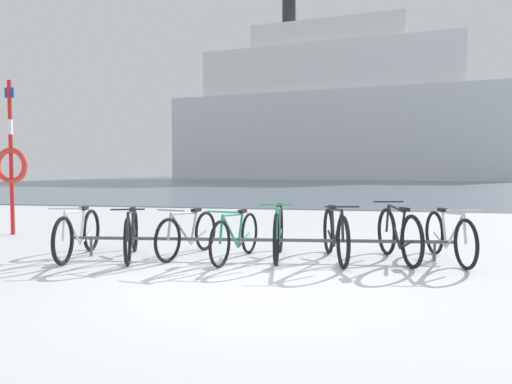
{
  "coord_description": "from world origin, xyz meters",
  "views": [
    {
      "loc": [
        1.14,
        -4.85,
        1.3
      ],
      "look_at": [
        -0.4,
        3.24,
        0.9
      ],
      "focal_mm": 31.14,
      "sensor_mm": 36.0,
      "label": 1
    }
  ],
  "objects_px": {
    "bicycle_4": "(279,233)",
    "ferry_ship": "(334,116)",
    "bicycle_0": "(78,234)",
    "bicycle_6": "(398,235)",
    "bicycle_1": "(131,235)",
    "bicycle_3": "(236,237)",
    "bicycle_7": "(449,237)",
    "bicycle_2": "(188,234)",
    "bicycle_5": "(335,235)",
    "rescue_post": "(11,162)"
  },
  "relations": [
    {
      "from": "bicycle_2",
      "to": "bicycle_7",
      "type": "bearing_deg",
      "value": 4.61
    },
    {
      "from": "bicycle_7",
      "to": "ferry_ship",
      "type": "bearing_deg",
      "value": 92.45
    },
    {
      "from": "rescue_post",
      "to": "bicycle_6",
      "type": "bearing_deg",
      "value": -9.97
    },
    {
      "from": "ferry_ship",
      "to": "rescue_post",
      "type": "bearing_deg",
      "value": -95.24
    },
    {
      "from": "bicycle_0",
      "to": "rescue_post",
      "type": "bearing_deg",
      "value": 144.54
    },
    {
      "from": "bicycle_2",
      "to": "bicycle_3",
      "type": "bearing_deg",
      "value": -11.76
    },
    {
      "from": "bicycle_1",
      "to": "bicycle_2",
      "type": "bearing_deg",
      "value": 21.88
    },
    {
      "from": "bicycle_7",
      "to": "bicycle_0",
      "type": "bearing_deg",
      "value": -172.19
    },
    {
      "from": "bicycle_6",
      "to": "bicycle_7",
      "type": "distance_m",
      "value": 0.72
    },
    {
      "from": "rescue_post",
      "to": "bicycle_5",
      "type": "bearing_deg",
      "value": -12.4
    },
    {
      "from": "bicycle_3",
      "to": "bicycle_7",
      "type": "bearing_deg",
      "value": 8.86
    },
    {
      "from": "bicycle_1",
      "to": "rescue_post",
      "type": "xyz_separation_m",
      "value": [
        -3.5,
        1.81,
        1.13
      ]
    },
    {
      "from": "bicycle_6",
      "to": "bicycle_7",
      "type": "xyz_separation_m",
      "value": [
        0.71,
        0.11,
        -0.02
      ]
    },
    {
      "from": "bicycle_4",
      "to": "ferry_ship",
      "type": "xyz_separation_m",
      "value": [
        -0.17,
        61.08,
        9.07
      ]
    },
    {
      "from": "bicycle_0",
      "to": "bicycle_4",
      "type": "distance_m",
      "value": 2.99
    },
    {
      "from": "bicycle_6",
      "to": "bicycle_1",
      "type": "bearing_deg",
      "value": -172.49
    },
    {
      "from": "bicycle_3",
      "to": "bicycle_7",
      "type": "height_order",
      "value": "bicycle_7"
    },
    {
      "from": "bicycle_7",
      "to": "ferry_ship",
      "type": "xyz_separation_m",
      "value": [
        -2.6,
        60.86,
        9.09
      ]
    },
    {
      "from": "bicycle_7",
      "to": "bicycle_1",
      "type": "bearing_deg",
      "value": -172.33
    },
    {
      "from": "rescue_post",
      "to": "bicycle_1",
      "type": "bearing_deg",
      "value": -27.28
    },
    {
      "from": "bicycle_3",
      "to": "bicycle_4",
      "type": "distance_m",
      "value": 0.64
    },
    {
      "from": "bicycle_1",
      "to": "bicycle_3",
      "type": "bearing_deg",
      "value": 5.35
    },
    {
      "from": "bicycle_1",
      "to": "ferry_ship",
      "type": "xyz_separation_m",
      "value": [
        1.98,
        61.48,
        9.09
      ]
    },
    {
      "from": "ferry_ship",
      "to": "bicycle_5",
      "type": "bearing_deg",
      "value": -89.06
    },
    {
      "from": "bicycle_4",
      "to": "bicycle_0",
      "type": "bearing_deg",
      "value": -170.05
    },
    {
      "from": "bicycle_3",
      "to": "bicycle_7",
      "type": "xyz_separation_m",
      "value": [
        3.02,
        0.47,
        0.01
      ]
    },
    {
      "from": "bicycle_5",
      "to": "ferry_ship",
      "type": "height_order",
      "value": "ferry_ship"
    },
    {
      "from": "bicycle_2",
      "to": "bicycle_7",
      "type": "xyz_separation_m",
      "value": [
        3.81,
        0.31,
        0.02
      ]
    },
    {
      "from": "bicycle_2",
      "to": "bicycle_7",
      "type": "relative_size",
      "value": 0.97
    },
    {
      "from": "bicycle_7",
      "to": "bicycle_2",
      "type": "bearing_deg",
      "value": -175.39
    },
    {
      "from": "bicycle_3",
      "to": "rescue_post",
      "type": "relative_size",
      "value": 0.55
    },
    {
      "from": "bicycle_6",
      "to": "rescue_post",
      "type": "bearing_deg",
      "value": 170.03
    },
    {
      "from": "bicycle_3",
      "to": "bicycle_4",
      "type": "bearing_deg",
      "value": 22.94
    },
    {
      "from": "bicycle_1",
      "to": "ferry_ship",
      "type": "relative_size",
      "value": 0.03
    },
    {
      "from": "bicycle_5",
      "to": "bicycle_6",
      "type": "xyz_separation_m",
      "value": [
        0.89,
        0.13,
        0.0
      ]
    },
    {
      "from": "bicycle_3",
      "to": "bicycle_6",
      "type": "bearing_deg",
      "value": 8.95
    },
    {
      "from": "rescue_post",
      "to": "bicycle_2",
      "type": "bearing_deg",
      "value": -19.29
    },
    {
      "from": "bicycle_4",
      "to": "bicycle_5",
      "type": "bearing_deg",
      "value": -1.04
    },
    {
      "from": "rescue_post",
      "to": "ferry_ship",
      "type": "bearing_deg",
      "value": 84.76
    },
    {
      "from": "rescue_post",
      "to": "ferry_ship",
      "type": "xyz_separation_m",
      "value": [
        5.48,
        59.67,
        7.96
      ]
    },
    {
      "from": "bicycle_2",
      "to": "bicycle_3",
      "type": "relative_size",
      "value": 0.97
    },
    {
      "from": "bicycle_4",
      "to": "rescue_post",
      "type": "distance_m",
      "value": 5.93
    },
    {
      "from": "bicycle_1",
      "to": "bicycle_7",
      "type": "xyz_separation_m",
      "value": [
        4.58,
        0.62,
        0.01
      ]
    },
    {
      "from": "bicycle_0",
      "to": "bicycle_6",
      "type": "xyz_separation_m",
      "value": [
        4.66,
        0.63,
        0.02
      ]
    },
    {
      "from": "bicycle_2",
      "to": "bicycle_4",
      "type": "relative_size",
      "value": 0.98
    },
    {
      "from": "bicycle_5",
      "to": "rescue_post",
      "type": "relative_size",
      "value": 0.57
    },
    {
      "from": "bicycle_0",
      "to": "ferry_ship",
      "type": "height_order",
      "value": "ferry_ship"
    },
    {
      "from": "bicycle_0",
      "to": "bicycle_2",
      "type": "bearing_deg",
      "value": 15.37
    },
    {
      "from": "bicycle_6",
      "to": "bicycle_7",
      "type": "relative_size",
      "value": 0.95
    },
    {
      "from": "bicycle_0",
      "to": "bicycle_4",
      "type": "relative_size",
      "value": 1.01
    }
  ]
}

